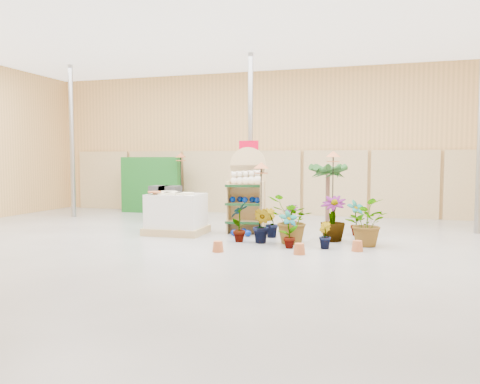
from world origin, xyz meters
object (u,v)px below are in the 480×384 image
Objects in this scene: bird_table_front at (261,168)px; potted_plant_2 at (291,220)px; pallet_stack at (176,214)px; display_shelf at (247,194)px.

potted_plant_2 is (0.75, -0.48, -1.05)m from bird_table_front.
bird_table_front reaches higher than pallet_stack.
potted_plant_2 is at bearing -49.47° from display_shelf.
display_shelf is 1.51× the size of pallet_stack.
display_shelf is 1.21× the size of bird_table_front.
display_shelf is 1.77m from potted_plant_2.
display_shelf is at bearing 137.25° from potted_plant_2.
bird_table_front reaches higher than potted_plant_2.
potted_plant_2 is (1.26, -1.17, -0.43)m from display_shelf.
bird_table_front is (2.04, -0.08, 1.08)m from pallet_stack.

